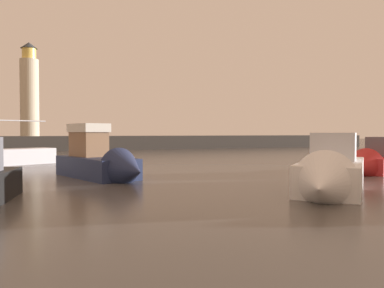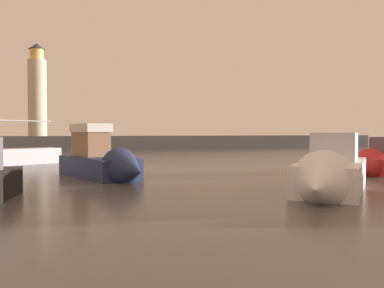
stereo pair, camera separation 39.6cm
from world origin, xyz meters
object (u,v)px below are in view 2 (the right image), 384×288
at_px(sailboat_moored, 5,156).
at_px(motorboat_3, 378,162).
at_px(lighthouse, 37,92).
at_px(motorboat_4, 329,174).
at_px(motorboat_1, 106,162).

bearing_deg(sailboat_moored, motorboat_3, -33.78).
bearing_deg(motorboat_3, sailboat_moored, 146.22).
xyz_separation_m(lighthouse, sailboat_moored, (-1.58, -22.42, -6.52)).
relative_size(motorboat_4, sailboat_moored, 0.59).
height_order(lighthouse, sailboat_moored, lighthouse).
bearing_deg(motorboat_3, motorboat_1, 168.75).
relative_size(motorboat_3, sailboat_moored, 0.55).
xyz_separation_m(motorboat_3, motorboat_4, (-7.13, -4.71, 0.12)).
bearing_deg(motorboat_1, lighthouse, 96.41).
bearing_deg(motorboat_4, lighthouse, 104.69).
xyz_separation_m(motorboat_4, sailboat_moored, (-12.06, 17.54, -0.10)).
bearing_deg(sailboat_moored, lighthouse, 85.96).
xyz_separation_m(lighthouse, motorboat_4, (10.48, -39.96, -6.42)).
distance_m(lighthouse, sailboat_moored, 23.40).
bearing_deg(motorboat_4, motorboat_1, 132.39).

